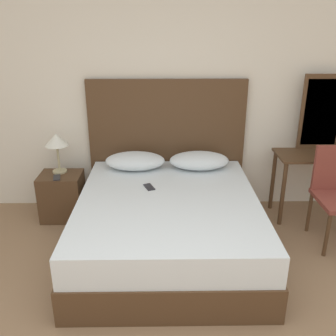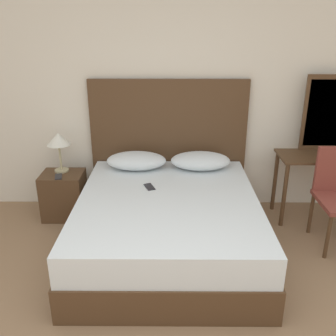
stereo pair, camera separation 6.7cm
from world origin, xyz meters
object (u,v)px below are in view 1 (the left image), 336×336
nightstand (62,196)px  table_lamp (57,142)px  phone_on_nightstand (57,177)px  phone_on_bed (149,187)px  bed (168,225)px  vanity_desk (321,166)px

nightstand → table_lamp: table_lamp is taller
nightstand → phone_on_nightstand: (-0.01, -0.09, 0.26)m
phone_on_bed → table_lamp: 1.16m
bed → vanity_desk: vanity_desk is taller
nightstand → phone_on_nightstand: phone_on_nightstand is taller
nightstand → vanity_desk: vanity_desk is taller
table_lamp → vanity_desk: bearing=-1.6°
nightstand → table_lamp: (-0.02, 0.07, 0.60)m
bed → table_lamp: 1.50m
table_lamp → bed: bearing=-32.7°
nightstand → table_lamp: bearing=103.1°
table_lamp → vanity_desk: (2.82, -0.08, -0.26)m
phone_on_nightstand → nightstand: bearing=84.7°
table_lamp → phone_on_nightstand: table_lamp is taller
bed → vanity_desk: bearing=22.2°
bed → phone_on_bed: 0.41m
bed → phone_on_bed: size_ratio=11.53×
nightstand → phone_on_nightstand: 0.28m
phone_on_bed → nightstand: bearing=155.0°
phone_on_nightstand → phone_on_bed: bearing=-20.3°
phone_on_bed → vanity_desk: (1.83, 0.45, 0.03)m
bed → nightstand: bearing=149.5°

